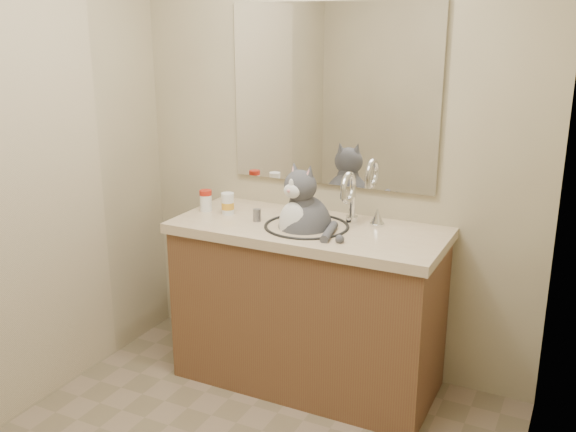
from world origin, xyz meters
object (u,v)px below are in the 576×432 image
(cat, at_px, (304,225))
(pill_bottle_orange, at_px, (228,204))
(grey_canister, at_px, (257,215))
(pill_bottle_redcap, at_px, (206,200))

(cat, xyz_separation_m, pill_bottle_orange, (-0.45, 0.03, 0.04))
(cat, bearing_deg, pill_bottle_orange, -169.37)
(pill_bottle_orange, relative_size, grey_canister, 1.80)
(grey_canister, bearing_deg, pill_bottle_orange, 167.51)
(pill_bottle_redcap, relative_size, pill_bottle_orange, 0.99)
(pill_bottle_redcap, xyz_separation_m, pill_bottle_orange, (0.13, -0.00, -0.00))
(pill_bottle_orange, height_order, grey_canister, pill_bottle_orange)
(pill_bottle_orange, bearing_deg, cat, -3.35)
(grey_canister, bearing_deg, pill_bottle_redcap, 172.39)
(cat, relative_size, pill_bottle_orange, 4.65)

